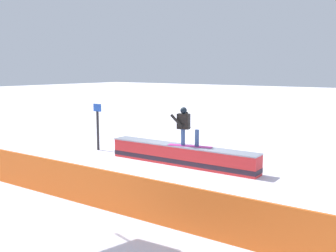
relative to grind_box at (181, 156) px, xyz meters
name	(u,v)px	position (x,y,z in m)	size (l,w,h in m)	color
ground_plane	(181,165)	(0.00, 0.00, -0.31)	(120.00, 120.00, 0.00)	white
grind_box	(181,156)	(0.00, 0.00, 0.00)	(5.52, 0.79, 0.68)	red
snowboarder	(185,125)	(-0.17, 0.03, 1.06)	(1.52, 0.69, 1.29)	#C42B8D
safety_fence	(76,183)	(0.00, 4.59, 0.16)	(13.81, 0.06, 0.94)	orange
trail_marker	(98,125)	(4.07, -0.07, 0.69)	(0.40, 0.10, 1.85)	#262628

